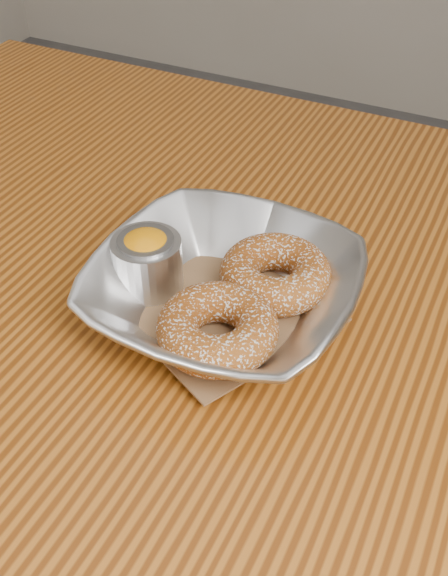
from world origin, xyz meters
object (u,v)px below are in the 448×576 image
at_px(table, 270,406).
at_px(donut_back, 275,273).
at_px(ramekin, 147,260).
at_px(donut_front, 217,328).
at_px(serving_bowl, 224,292).

bearing_deg(table, donut_back, 114.30).
bearing_deg(ramekin, donut_front, -24.66).
distance_m(donut_back, ramekin, 0.11).
distance_m(donut_front, ramekin, 0.09).
height_order(serving_bowl, donut_front, serving_bowl).
distance_m(serving_bowl, donut_front, 0.04).
bearing_deg(table, donut_front, -122.43).
bearing_deg(donut_front, serving_bowl, 109.24).
height_order(table, ramekin, ramekin).
xyz_separation_m(table, donut_front, (-0.03, -0.05, 0.13)).
height_order(donut_front, ramekin, ramekin).
relative_size(table, donut_front, 13.05).
bearing_deg(serving_bowl, donut_front, -70.76).
bearing_deg(table, ramekin, -176.19).
height_order(table, donut_back, donut_back).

